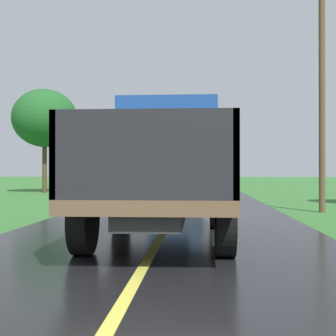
{
  "coord_description": "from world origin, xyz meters",
  "views": [
    {
      "loc": [
        0.72,
        3.02,
        1.34
      ],
      "look_at": [
        -0.06,
        14.79,
        1.4
      ],
      "focal_mm": 49.93,
      "sensor_mm": 36.0,
      "label": 1
    }
  ],
  "objects_px": {
    "banana_truck_near": "(167,164)",
    "utility_pole_roadside": "(322,86)",
    "banana_truck_far": "(179,168)",
    "roadside_tree_near_left": "(45,118)"
  },
  "relations": [
    {
      "from": "banana_truck_near",
      "to": "banana_truck_far",
      "type": "height_order",
      "value": "same"
    },
    {
      "from": "utility_pole_roadside",
      "to": "banana_truck_near",
      "type": "bearing_deg",
      "value": -127.75
    },
    {
      "from": "banana_truck_near",
      "to": "roadside_tree_near_left",
      "type": "bearing_deg",
      "value": 115.24
    },
    {
      "from": "utility_pole_roadside",
      "to": "roadside_tree_near_left",
      "type": "relative_size",
      "value": 1.21
    },
    {
      "from": "banana_truck_near",
      "to": "banana_truck_far",
      "type": "relative_size",
      "value": 1.0
    },
    {
      "from": "banana_truck_near",
      "to": "utility_pole_roadside",
      "type": "distance_m",
      "value": 7.88
    },
    {
      "from": "banana_truck_near",
      "to": "roadside_tree_near_left",
      "type": "height_order",
      "value": "roadside_tree_near_left"
    },
    {
      "from": "banana_truck_near",
      "to": "roadside_tree_near_left",
      "type": "xyz_separation_m",
      "value": [
        -8.65,
        18.35,
        3.03
      ]
    },
    {
      "from": "utility_pole_roadside",
      "to": "roadside_tree_near_left",
      "type": "height_order",
      "value": "utility_pole_roadside"
    },
    {
      "from": "utility_pole_roadside",
      "to": "banana_truck_far",
      "type": "bearing_deg",
      "value": 122.63
    }
  ]
}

